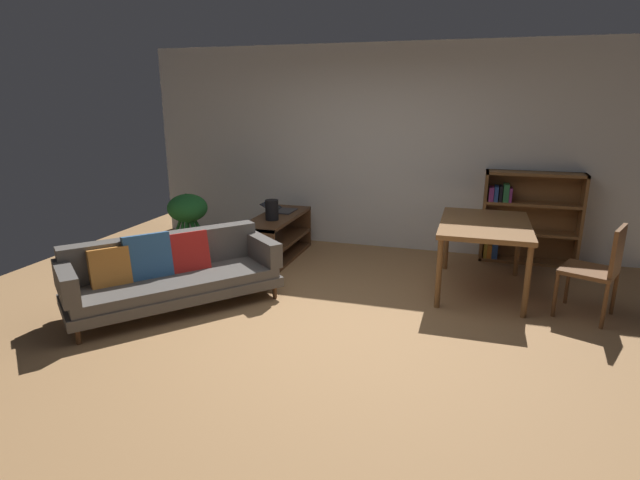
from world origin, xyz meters
name	(u,v)px	position (x,y,z in m)	size (l,w,h in m)	color
ground_plane	(332,325)	(0.00, 0.00, 0.00)	(8.16, 8.16, 0.00)	#A87A4C
back_wall_panel	(388,149)	(0.00, 2.70, 1.35)	(6.80, 0.10, 2.70)	silver
fabric_couch	(169,272)	(-1.67, -0.04, 0.35)	(1.88, 2.03, 0.76)	#56351E
media_console	(277,238)	(-1.23, 1.72, 0.27)	(0.47, 1.36, 0.56)	#56351E
open_laptop	(280,209)	(-1.29, 2.00, 0.59)	(0.42, 0.33, 0.11)	#333338
desk_speaker	(272,210)	(-1.20, 1.51, 0.69)	(0.16, 0.16, 0.25)	black
potted_floor_plant	(188,216)	(-2.36, 1.47, 0.54)	(0.51, 0.51, 0.84)	#9E9389
dining_table	(485,229)	(1.29, 1.31, 0.68)	(0.91, 1.33, 0.76)	brown
dining_chair_near	(599,267)	(2.31, 0.88, 0.51)	(0.59, 0.60, 0.91)	brown
bookshelf	(525,217)	(1.79, 2.54, 0.57)	(1.15, 0.29, 1.14)	brown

